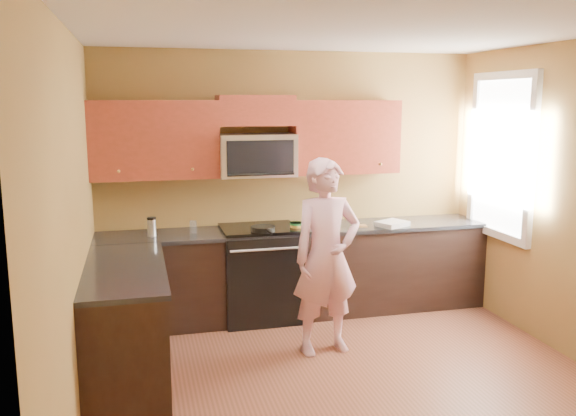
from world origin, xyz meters
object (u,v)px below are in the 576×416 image
object	(u,v)px
microwave	(257,176)
frying_pan	(263,231)
travel_mug	(152,236)
butter_tub	(297,230)
stove	(260,273)
woman	(327,257)

from	to	relation	value
microwave	frying_pan	xyz separation A→B (m)	(-0.01, -0.33, -0.50)
travel_mug	butter_tub	bearing A→B (deg)	-2.89
butter_tub	stove	bearing A→B (deg)	164.90
stove	butter_tub	bearing A→B (deg)	-15.10
stove	butter_tub	distance (m)	0.58
frying_pan	butter_tub	xyz separation A→B (m)	(0.37, 0.11, -0.03)
woman	travel_mug	bearing A→B (deg)	139.53
microwave	butter_tub	size ratio (longest dim) A/B	5.54
butter_tub	travel_mug	xyz separation A→B (m)	(-1.41, 0.07, 0.00)
stove	travel_mug	world-z (taller)	travel_mug
stove	woman	xyz separation A→B (m)	(0.40, -0.95, 0.38)
frying_pan	butter_tub	size ratio (longest dim) A/B	2.99
stove	frying_pan	size ratio (longest dim) A/B	2.31
microwave	frying_pan	world-z (taller)	microwave
microwave	travel_mug	bearing A→B (deg)	-171.84
microwave	frying_pan	bearing A→B (deg)	-91.11
stove	woman	size ratio (longest dim) A/B	0.55
stove	microwave	size ratio (longest dim) A/B	1.25
woman	butter_tub	xyz separation A→B (m)	(-0.04, 0.85, 0.06)
woman	butter_tub	bearing A→B (deg)	84.76
woman	butter_tub	distance (m)	0.86
butter_tub	travel_mug	distance (m)	1.41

